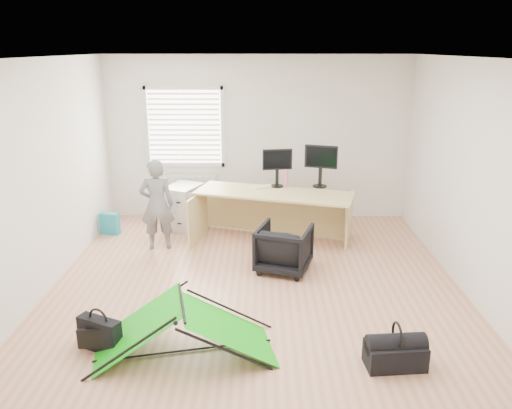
{
  "coord_description": "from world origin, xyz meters",
  "views": [
    {
      "loc": [
        0.06,
        -5.47,
        2.81
      ],
      "look_at": [
        0.0,
        0.4,
        0.95
      ],
      "focal_mm": 35.0,
      "sensor_mm": 36.0,
      "label": 1
    }
  ],
  "objects_px": {
    "monitor_right": "(320,172)",
    "duffel_bag": "(395,355)",
    "kite": "(183,328)",
    "desk": "(273,218)",
    "filing_cabinet": "(184,207)",
    "laptop_bag": "(100,334)",
    "monitor_left": "(277,173)",
    "storage_crate": "(316,217)",
    "person": "(157,205)",
    "office_chair": "(284,248)",
    "thermos": "(285,178)"
  },
  "relations": [
    {
      "from": "monitor_right",
      "to": "duffel_bag",
      "type": "height_order",
      "value": "monitor_right"
    },
    {
      "from": "monitor_right",
      "to": "kite",
      "type": "distance_m",
      "value": 3.63
    },
    {
      "from": "desk",
      "to": "monitor_right",
      "type": "relative_size",
      "value": 4.66
    },
    {
      "from": "filing_cabinet",
      "to": "laptop_bag",
      "type": "height_order",
      "value": "filing_cabinet"
    },
    {
      "from": "monitor_left",
      "to": "storage_crate",
      "type": "xyz_separation_m",
      "value": [
        0.67,
        0.5,
        -0.86
      ]
    },
    {
      "from": "laptop_bag",
      "to": "person",
      "type": "bearing_deg",
      "value": 113.43
    },
    {
      "from": "laptop_bag",
      "to": "monitor_left",
      "type": "bearing_deg",
      "value": 85.11
    },
    {
      "from": "desk",
      "to": "person",
      "type": "xyz_separation_m",
      "value": [
        -1.67,
        -0.24,
        0.27
      ]
    },
    {
      "from": "kite",
      "to": "storage_crate",
      "type": "relative_size",
      "value": 3.68
    },
    {
      "from": "monitor_left",
      "to": "office_chair",
      "type": "bearing_deg",
      "value": -96.11
    },
    {
      "from": "filing_cabinet",
      "to": "person",
      "type": "distance_m",
      "value": 0.95
    },
    {
      "from": "storage_crate",
      "to": "kite",
      "type": "bearing_deg",
      "value": -114.19
    },
    {
      "from": "filing_cabinet",
      "to": "kite",
      "type": "bearing_deg",
      "value": -59.03
    },
    {
      "from": "monitor_left",
      "to": "person",
      "type": "bearing_deg",
      "value": -170.86
    },
    {
      "from": "desk",
      "to": "monitor_left",
      "type": "bearing_deg",
      "value": 95.45
    },
    {
      "from": "filing_cabinet",
      "to": "kite",
      "type": "relative_size",
      "value": 0.41
    },
    {
      "from": "desk",
      "to": "filing_cabinet",
      "type": "height_order",
      "value": "desk"
    },
    {
      "from": "monitor_left",
      "to": "office_chair",
      "type": "relative_size",
      "value": 0.66
    },
    {
      "from": "kite",
      "to": "person",
      "type": "bearing_deg",
      "value": 93.33
    },
    {
      "from": "monitor_right",
      "to": "storage_crate",
      "type": "distance_m",
      "value": 1.02
    },
    {
      "from": "office_chair",
      "to": "thermos",
      "type": "bearing_deg",
      "value": -74.87
    },
    {
      "from": "desk",
      "to": "laptop_bag",
      "type": "xyz_separation_m",
      "value": [
        -1.73,
        -2.82,
        -0.22
      ]
    },
    {
      "from": "laptop_bag",
      "to": "storage_crate",
      "type": "bearing_deg",
      "value": 80.74
    },
    {
      "from": "person",
      "to": "storage_crate",
      "type": "bearing_deg",
      "value": -165.53
    },
    {
      "from": "monitor_left",
      "to": "person",
      "type": "distance_m",
      "value": 1.84
    },
    {
      "from": "filing_cabinet",
      "to": "storage_crate",
      "type": "bearing_deg",
      "value": 27.53
    },
    {
      "from": "filing_cabinet",
      "to": "desk",
      "type": "bearing_deg",
      "value": -1.07
    },
    {
      "from": "monitor_right",
      "to": "kite",
      "type": "bearing_deg",
      "value": -99.71
    },
    {
      "from": "office_chair",
      "to": "duffel_bag",
      "type": "relative_size",
      "value": 1.24
    },
    {
      "from": "kite",
      "to": "storage_crate",
      "type": "xyz_separation_m",
      "value": [
        1.64,
        3.66,
        -0.13
      ]
    },
    {
      "from": "laptop_bag",
      "to": "duffel_bag",
      "type": "bearing_deg",
      "value": 20.01
    },
    {
      "from": "kite",
      "to": "laptop_bag",
      "type": "bearing_deg",
      "value": 165.01
    },
    {
      "from": "desk",
      "to": "duffel_bag",
      "type": "relative_size",
      "value": 4.25
    },
    {
      "from": "desk",
      "to": "office_chair",
      "type": "xyz_separation_m",
      "value": [
        0.12,
        -0.98,
        -0.09
      ]
    },
    {
      "from": "kite",
      "to": "duffel_bag",
      "type": "bearing_deg",
      "value": -18.6
    },
    {
      "from": "thermos",
      "to": "storage_crate",
      "type": "height_order",
      "value": "thermos"
    },
    {
      "from": "desk",
      "to": "kite",
      "type": "height_order",
      "value": "desk"
    },
    {
      "from": "filing_cabinet",
      "to": "monitor_right",
      "type": "bearing_deg",
      "value": 14.22
    },
    {
      "from": "desk",
      "to": "office_chair",
      "type": "distance_m",
      "value": 0.99
    },
    {
      "from": "desk",
      "to": "filing_cabinet",
      "type": "bearing_deg",
      "value": 172.01
    },
    {
      "from": "desk",
      "to": "kite",
      "type": "relative_size",
      "value": 1.34
    },
    {
      "from": "person",
      "to": "duffel_bag",
      "type": "bearing_deg",
      "value": 124.77
    },
    {
      "from": "monitor_right",
      "to": "office_chair",
      "type": "bearing_deg",
      "value": -97.07
    },
    {
      "from": "monitor_right",
      "to": "desk",
      "type": "bearing_deg",
      "value": -138.77
    },
    {
      "from": "person",
      "to": "laptop_bag",
      "type": "distance_m",
      "value": 2.62
    },
    {
      "from": "office_chair",
      "to": "person",
      "type": "relative_size",
      "value": 0.51
    },
    {
      "from": "laptop_bag",
      "to": "office_chair",
      "type": "bearing_deg",
      "value": 69.68
    },
    {
      "from": "office_chair",
      "to": "duffel_bag",
      "type": "height_order",
      "value": "office_chair"
    },
    {
      "from": "filing_cabinet",
      "to": "office_chair",
      "type": "xyz_separation_m",
      "value": [
        1.54,
        -1.6,
        -0.05
      ]
    },
    {
      "from": "filing_cabinet",
      "to": "storage_crate",
      "type": "distance_m",
      "value": 2.17
    }
  ]
}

